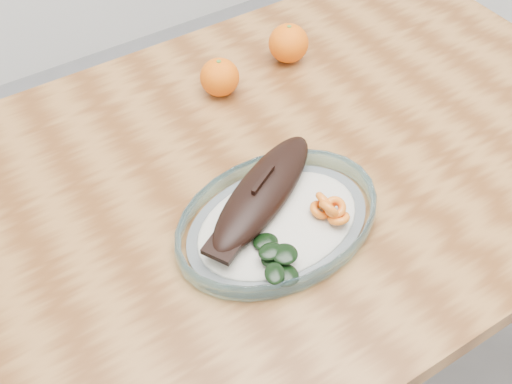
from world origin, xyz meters
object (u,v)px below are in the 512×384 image
Objects in this scene: dining_table at (289,197)px; orange_right at (289,43)px; plated_meal at (277,217)px; orange_left at (220,77)px.

dining_table is 16.01× the size of orange_right.
plated_meal is 0.32m from orange_left.
orange_right reaches higher than dining_table.
orange_left is at bearing 94.09° from dining_table.
orange_right is (0.16, 0.02, 0.00)m from orange_left.
plated_meal is 8.01× the size of orange_right.
orange_right is (0.14, 0.22, 0.14)m from dining_table.
orange_left is 0.93× the size of orange_right.
dining_table is 0.24m from orange_left.
orange_right reaches higher than orange_left.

